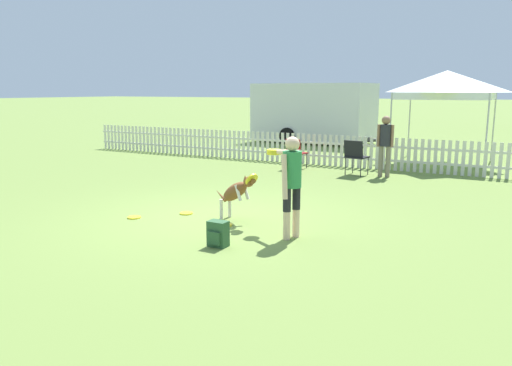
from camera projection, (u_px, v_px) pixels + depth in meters
The scene contains 13 objects.
ground_plane at pixel (219, 217), 8.72m from camera, with size 240.00×240.00×0.00m, color olive.
handler_person at pixel (291, 175), 7.38m from camera, with size 0.82×0.87×1.53m.
leaping_dog at pixel (237, 191), 8.38m from camera, with size 1.04×0.52×0.88m.
frisbee_near_handler at pixel (134, 217), 8.69m from camera, with size 0.23×0.23×0.02m.
frisbee_near_dog at pixel (186, 213), 8.98m from camera, with size 0.23×0.23×0.02m.
frisbee_midfield at pixel (225, 225), 8.20m from camera, with size 0.23×0.23×0.02m.
backpack_on_grass at pixel (218, 234), 7.08m from camera, with size 0.28×0.22×0.37m.
picket_fence at pixel (345, 151), 14.40m from camera, with size 19.05×0.04×0.90m.
folding_chair_blue_left at pixel (355, 154), 12.91m from camera, with size 0.58×0.60×0.92m.
folding_chair_center at pixel (296, 151), 14.00m from camera, with size 0.52×0.54×0.85m.
canopy_tent_main at pixel (447, 85), 14.67m from camera, with size 2.60×2.60×2.76m.
spectator_standing at pixel (385, 141), 12.61m from camera, with size 0.41×0.27×1.56m.
equipment_trailer at pixel (313, 112), 20.80m from camera, with size 5.72×2.50×2.46m.
Camera 1 is at (4.64, -7.11, 2.20)m, focal length 35.00 mm.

